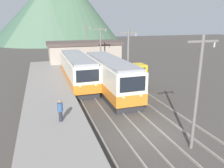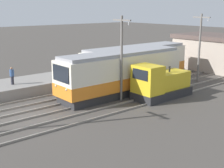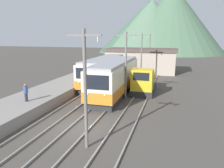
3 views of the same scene
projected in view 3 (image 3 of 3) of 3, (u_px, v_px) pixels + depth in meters
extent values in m
plane|color=#47423D|center=(78.00, 127.00, 15.89)|extent=(200.00, 200.00, 0.00)
cube|color=gray|center=(7.00, 113.00, 17.47)|extent=(4.50, 54.00, 0.93)
cube|color=gray|center=(39.00, 122.00, 16.77)|extent=(0.10, 60.00, 0.14)
cube|color=gray|center=(55.00, 124.00, 16.38)|extent=(0.10, 60.00, 0.14)
cube|color=gray|center=(72.00, 126.00, 16.02)|extent=(0.10, 60.00, 0.14)
cube|color=gray|center=(90.00, 128.00, 15.63)|extent=(0.10, 60.00, 0.14)
cube|color=gray|center=(111.00, 130.00, 15.21)|extent=(0.10, 60.00, 0.14)
cube|color=gray|center=(131.00, 133.00, 14.82)|extent=(0.10, 60.00, 0.14)
cube|color=#28282B|center=(104.00, 82.00, 29.58)|extent=(2.58, 11.93, 0.70)
cube|color=silver|center=(104.00, 70.00, 29.21)|extent=(2.80, 12.43, 2.68)
cube|color=orange|center=(104.00, 76.00, 29.40)|extent=(2.84, 12.47, 0.96)
cube|color=black|center=(86.00, 73.00, 23.24)|extent=(2.24, 0.06, 1.18)
sphere|color=silver|center=(79.00, 82.00, 23.66)|extent=(0.18, 0.18, 0.18)
sphere|color=silver|center=(92.00, 83.00, 23.24)|extent=(0.18, 0.18, 0.18)
cube|color=#939399|center=(104.00, 59.00, 28.89)|extent=(2.46, 11.93, 0.28)
cube|color=#28282B|center=(115.00, 91.00, 24.66)|extent=(2.58, 11.82, 0.70)
cube|color=silver|center=(115.00, 76.00, 24.27)|extent=(2.80, 12.32, 2.83)
cube|color=orange|center=(115.00, 84.00, 24.47)|extent=(2.84, 12.36, 1.02)
cube|color=black|center=(96.00, 82.00, 18.34)|extent=(2.24, 0.06, 1.25)
sphere|color=silver|center=(88.00, 94.00, 18.77)|extent=(0.18, 0.18, 0.18)
sphere|color=silver|center=(105.00, 95.00, 18.36)|extent=(0.18, 0.18, 0.18)
cube|color=#939399|center=(115.00, 62.00, 23.93)|extent=(2.46, 11.82, 0.28)
cube|color=#28282B|center=(144.00, 89.00, 25.67)|extent=(2.40, 5.38, 0.70)
cube|color=gold|center=(142.00, 80.00, 23.62)|extent=(2.28, 1.72, 2.30)
cube|color=black|center=(141.00, 77.00, 22.69)|extent=(1.68, 0.04, 0.83)
cube|color=gold|center=(145.00, 79.00, 26.24)|extent=(1.92, 3.56, 1.40)
cylinder|color=black|center=(146.00, 71.00, 26.04)|extent=(0.16, 0.16, 0.50)
cylinder|color=slate|center=(85.00, 91.00, 12.32)|extent=(0.20, 0.20, 6.91)
cube|color=slate|center=(84.00, 35.00, 11.64)|extent=(2.00, 0.12, 0.12)
cylinder|color=#B2B2B7|center=(98.00, 39.00, 11.47)|extent=(0.10, 0.10, 0.30)
cylinder|color=slate|center=(126.00, 66.00, 22.25)|extent=(0.20, 0.20, 6.91)
cube|color=slate|center=(126.00, 35.00, 21.57)|extent=(2.00, 0.12, 0.12)
cylinder|color=#B2B2B7|center=(134.00, 37.00, 21.40)|extent=(0.10, 0.10, 0.30)
cylinder|color=slate|center=(141.00, 57.00, 32.18)|extent=(0.20, 0.20, 6.91)
cube|color=slate|center=(142.00, 35.00, 31.50)|extent=(2.00, 0.12, 0.12)
cylinder|color=#B2B2B7|center=(147.00, 37.00, 31.33)|extent=(0.10, 0.10, 0.30)
cylinder|color=slate|center=(149.00, 52.00, 42.11)|extent=(0.20, 0.20, 6.91)
cube|color=slate|center=(150.00, 35.00, 41.43)|extent=(2.00, 0.12, 0.12)
cylinder|color=#B2B2B7|center=(154.00, 36.00, 41.26)|extent=(0.10, 0.10, 0.30)
cylinder|color=#282833|center=(26.00, 97.00, 18.95)|extent=(0.26, 0.26, 0.75)
cylinder|color=#335184|center=(26.00, 90.00, 18.81)|extent=(0.38, 0.38, 0.59)
sphere|color=#9E7051|center=(25.00, 85.00, 18.72)|extent=(0.22, 0.22, 0.22)
cube|color=#AD9E8E|center=(141.00, 62.00, 39.71)|extent=(12.00, 6.00, 3.74)
cube|color=#51423D|center=(142.00, 50.00, 39.24)|extent=(12.60, 6.30, 0.50)
cone|color=#47664C|center=(172.00, 20.00, 81.94)|extent=(38.49, 38.49, 24.48)
cone|color=#517056|center=(152.00, 26.00, 84.50)|extent=(39.56, 39.56, 19.92)
cone|color=#3D5B47|center=(148.00, 27.00, 86.08)|extent=(38.63, 38.63, 19.39)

